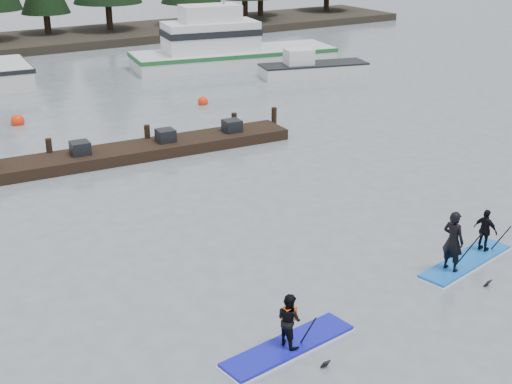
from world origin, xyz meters
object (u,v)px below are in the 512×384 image
paddleboard_duo (466,245)px  fishing_boat_medium (229,57)px  floating_dock (131,152)px  paddleboard_solo (289,332)px

paddleboard_duo → fishing_boat_medium: bearing=61.9°
floating_dock → paddleboard_duo: 14.23m
floating_dock → paddleboard_duo: bearing=-69.1°
fishing_boat_medium → paddleboard_solo: fishing_boat_medium is taller
fishing_boat_medium → paddleboard_duo: (-8.23, -27.40, 0.06)m
fishing_boat_medium → floating_dock: fishing_boat_medium is taller
floating_dock → paddleboard_duo: paddleboard_duo is taller
fishing_boat_medium → paddleboard_solo: size_ratio=3.90×
fishing_boat_medium → floating_dock: size_ratio=0.99×
fishing_boat_medium → paddleboard_duo: size_ratio=3.74×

